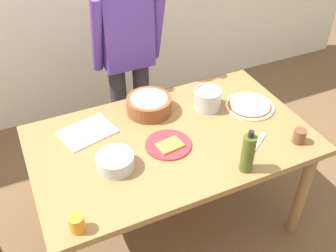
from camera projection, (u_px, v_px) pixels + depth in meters
ground at (171, 221)px, 2.72m from camera, size 8.00×8.00×0.00m
dining_table at (172, 149)px, 2.31m from camera, size 1.60×0.96×0.76m
person_cook at (127, 53)px, 2.68m from camera, size 0.49×0.25×1.62m
pizza_raw_on_board at (250, 106)px, 2.48m from camera, size 0.31×0.31×0.02m
plate_with_slice at (169, 145)px, 2.19m from camera, size 0.26×0.26×0.02m
popcorn_bowl at (149, 103)px, 2.41m from camera, size 0.28×0.28×0.11m
mixing_bowl_steel at (115, 161)px, 2.04m from camera, size 0.20×0.20×0.08m
olive_oil_bottle at (248, 153)px, 1.98m from camera, size 0.07×0.07×0.26m
steel_pot at (208, 99)px, 2.44m from camera, size 0.17×0.17×0.13m
cup_orange at (77, 223)px, 1.73m from camera, size 0.07×0.07×0.08m
cup_small_brown at (299, 136)px, 2.20m from camera, size 0.07×0.07×0.08m
cutting_board_white at (87, 132)px, 2.28m from camera, size 0.34×0.29×0.01m
chef_knife at (253, 151)px, 2.15m from camera, size 0.25×0.18×0.02m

